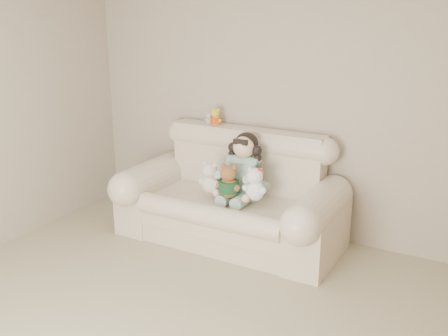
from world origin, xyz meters
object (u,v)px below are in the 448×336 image
at_px(sofa, 229,189).
at_px(brown_teddy, 229,178).
at_px(cream_teddy, 210,175).
at_px(seated_child, 244,166).
at_px(white_cat, 255,180).

height_order(sofa, brown_teddy, sofa).
bearing_deg(cream_teddy, brown_teddy, 3.33).
height_order(seated_child, brown_teddy, seated_child).
bearing_deg(sofa, white_cat, -17.74).
xyz_separation_m(seated_child, white_cat, (0.20, -0.18, -0.06)).
height_order(sofa, cream_teddy, sofa).
bearing_deg(brown_teddy, seated_child, 93.16).
bearing_deg(seated_child, white_cat, -41.86).
distance_m(brown_teddy, cream_teddy, 0.21).
relative_size(seated_child, cream_teddy, 1.79).
relative_size(sofa, seated_child, 3.28).
bearing_deg(cream_teddy, white_cat, 13.71).
xyz_separation_m(brown_teddy, white_cat, (0.23, 0.06, -0.00)).
bearing_deg(brown_teddy, white_cat, 24.08).
relative_size(white_cat, cream_teddy, 1.03).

